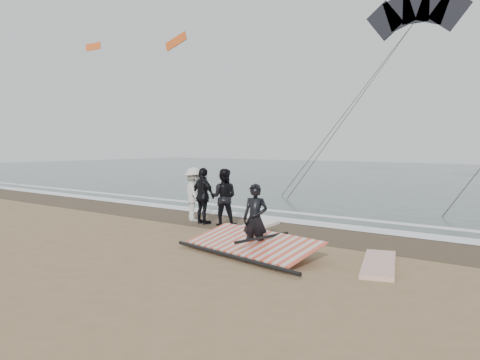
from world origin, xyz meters
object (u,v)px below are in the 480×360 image
object	(u,v)px
board_white	(379,264)
board_cream	(253,227)
man_main	(255,219)
sail_rig	(253,245)

from	to	relation	value
board_white	board_cream	distance (m)	5.17
board_white	board_cream	world-z (taller)	board_cream
man_main	board_cream	world-z (taller)	man_main
board_cream	sail_rig	xyz separation A→B (m)	(1.92, -2.63, 0.14)
board_white	board_cream	size ratio (longest dim) A/B	0.93
board_white	sail_rig	distance (m)	2.95
man_main	board_cream	size ratio (longest dim) A/B	0.67
board_cream	board_white	bearing A→B (deg)	-29.33
board_white	board_cream	bearing A→B (deg)	139.25
board_white	man_main	bearing A→B (deg)	176.08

